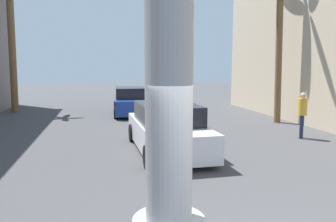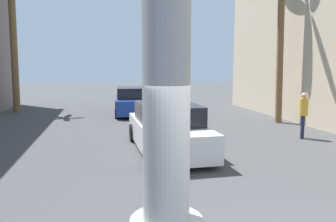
% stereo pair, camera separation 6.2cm
% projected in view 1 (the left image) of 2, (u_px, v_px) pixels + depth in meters
% --- Properties ---
extents(ground_plane, '(91.55, 91.55, 0.00)m').
position_uv_depth(ground_plane, '(147.00, 135.00, 13.27)').
color(ground_plane, '#424244').
extents(car_lead, '(2.18, 4.88, 1.56)m').
position_uv_depth(car_lead, '(167.00, 129.00, 10.59)').
color(car_lead, black).
rests_on(car_lead, ground).
extents(car_far, '(2.07, 4.63, 1.56)m').
position_uv_depth(car_far, '(130.00, 102.00, 18.98)').
color(car_far, black).
rests_on(car_far, ground).
extents(palm_tree_far_left, '(2.55, 2.66, 8.12)m').
position_uv_depth(palm_tree_far_left, '(11.00, 34.00, 19.33)').
color(palm_tree_far_left, brown).
rests_on(palm_tree_far_left, ground).
extents(palm_tree_mid_right, '(3.25, 3.20, 7.59)m').
position_uv_depth(palm_tree_mid_right, '(280.00, 22.00, 15.63)').
color(palm_tree_mid_right, brown).
rests_on(palm_tree_mid_right, ground).
extents(pedestrian_mid_right, '(0.47, 0.47, 1.76)m').
position_uv_depth(pedestrian_mid_right, '(302.00, 112.00, 12.50)').
color(pedestrian_mid_right, '#1E233F').
rests_on(pedestrian_mid_right, ground).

